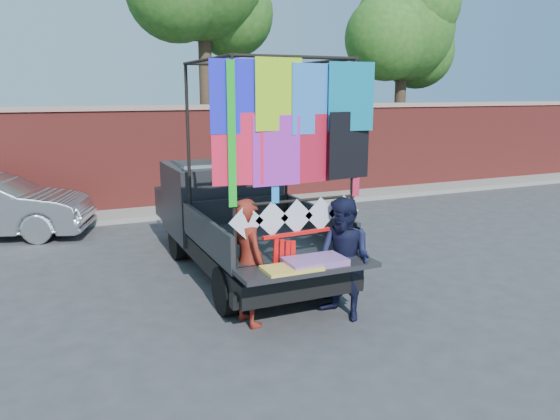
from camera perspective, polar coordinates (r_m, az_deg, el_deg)
name	(u,v)px	position (r m, az deg, el deg)	size (l,w,h in m)	color
ground	(304,297)	(8.08, 2.54, -9.05)	(90.00, 90.00, 0.00)	#38383A
brick_wall	(183,156)	(14.23, -10.07, 5.58)	(30.00, 0.45, 2.61)	maroon
curb	(192,210)	(13.77, -9.17, 0.05)	(30.00, 1.20, 0.12)	gray
tree_right	(405,33)	(18.50, 12.95, 17.60)	(4.20, 3.30, 6.62)	#38281C
pickup_truck	(230,216)	(9.42, -5.20, -0.58)	(2.13, 5.34, 3.36)	black
woman	(248,262)	(6.93, -3.37, -5.49)	(0.60, 0.39, 1.65)	maroon
man	(344,259)	(7.16, 6.74, -5.12)	(0.78, 0.61, 1.61)	#151734
streamer_bundle	(290,249)	(6.92, 1.02, -4.13)	(0.97, 0.14, 0.67)	#F70F0D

